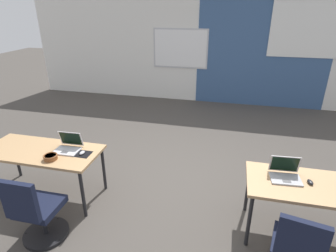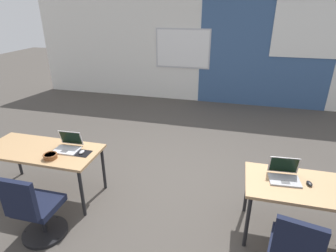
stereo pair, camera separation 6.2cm
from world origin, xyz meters
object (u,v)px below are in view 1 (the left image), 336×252
Objects in this scene: desk_near_left at (42,154)px; mouse_near_right_inner at (310,182)px; chair_near_left_inner at (37,214)px; mouse_near_left_inner at (82,153)px; desk_near_right at (322,191)px; laptop_near_right_inner at (285,174)px; laptop_near_left_inner at (68,146)px; snack_bowl at (50,157)px.

mouse_near_right_inner is (3.37, 0.02, 0.08)m from desk_near_left.
desk_near_left is 0.94m from chair_near_left_inner.
mouse_near_left_inner reaches higher than desk_near_left.
laptop_near_right_inner is at bearing 168.54° from desk_near_right.
mouse_near_left_inner is 0.11× the size of chair_near_left_inner.
laptop_near_left_inner is 3.39× the size of mouse_near_left_inner.
snack_bowl is at bearing -33.08° from desk_near_left.
mouse_near_right_inner is at bearing -16.59° from laptop_near_right_inner.
chair_near_left_inner is 2.64× the size of laptop_near_right_inner.
desk_near_right is at bearing -3.86° from laptop_near_left_inner.
chair_near_left_inner is at bearing -86.78° from laptop_near_left_inner.
mouse_near_right_inner is 0.61× the size of snack_bowl.
mouse_near_right_inner is (0.26, -0.06, -0.03)m from laptop_near_right_inner.
mouse_near_left_inner is 2.52m from laptop_near_right_inner.
desk_near_right is 0.15m from mouse_near_right_inner.
laptop_near_left_inner reaches higher than desk_near_left.
laptop_near_right_inner is 0.27m from mouse_near_right_inner.
mouse_near_left_inner is (-2.90, 0.03, 0.08)m from desk_near_right.
desk_near_left is 3.12m from laptop_near_right_inner.
chair_near_left_inner is 2.84m from laptop_near_right_inner.
mouse_near_left_inner is 0.29× the size of laptop_near_right_inner.
mouse_near_right_inner reaches higher than desk_near_right.
desk_near_left is 0.61m from mouse_near_left_inner.
desk_near_right is 14.72× the size of mouse_near_right_inner.
desk_near_right is 4.70× the size of laptop_near_left_inner.
desk_near_right is 3.14m from laptop_near_left_inner.
chair_near_left_inner reaches higher than snack_bowl.
mouse_near_right_inner is 3.10m from snack_bowl.
mouse_near_left_inner is 0.90m from chair_near_left_inner.
snack_bowl is at bearing -146.72° from mouse_near_left_inner.
desk_near_right is at bearing -166.09° from chair_near_left_inner.
mouse_near_left_inner is 0.57× the size of snack_bowl.
chair_near_left_inner is at bearing -164.83° from mouse_near_right_inner.
snack_bowl reaches higher than mouse_near_left_inner.
mouse_near_right_inner is at bearing -0.21° from mouse_near_left_inner.
snack_bowl is at bearing -176.27° from mouse_near_right_inner.
laptop_near_right_inner is at bearing 5.21° from snack_bowl.
desk_near_left is 1.74× the size of chair_near_left_inner.
laptop_near_right_inner is (-0.38, 0.08, 0.11)m from desk_near_right.
desk_near_left is 4.58× the size of laptop_near_right_inner.
chair_near_left_inner is 3.06m from mouse_near_right_inner.
mouse_near_right_inner is (3.01, -0.07, -0.03)m from laptop_near_left_inner.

